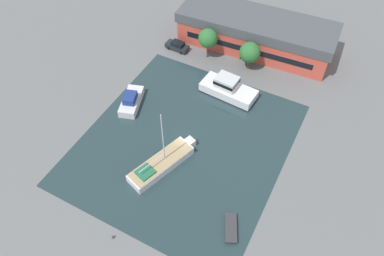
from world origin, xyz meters
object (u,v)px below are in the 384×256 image
object	(u,v)px
parked_car	(177,46)
sailboat_moored	(162,163)
warehouse_building	(256,33)
quay_tree_by_water	(208,38)
quay_tree_near_building	(250,52)
small_dinghy	(231,228)
motor_cruiser	(228,89)
cabin_boat	(131,101)

from	to	relation	value
parked_car	sailboat_moored	distance (m)	27.14
warehouse_building	quay_tree_by_water	distance (m)	9.67
quay_tree_near_building	small_dinghy	world-z (taller)	quay_tree_near_building
sailboat_moored	motor_cruiser	size ratio (longest dim) A/B	1.18
quay_tree_by_water	cabin_boat	bearing A→B (deg)	-108.31
quay_tree_near_building	small_dinghy	bearing A→B (deg)	-71.56
parked_car	small_dinghy	xyz separation A→B (m)	(24.10, -29.00, -0.56)
warehouse_building	sailboat_moored	distance (m)	32.49
warehouse_building	sailboat_moored	xyz separation A→B (m)	(-1.36, -32.37, -2.45)
quay_tree_near_building	cabin_boat	distance (m)	22.37
quay_tree_near_building	motor_cruiser	xyz separation A→B (m)	(-0.50, -7.82, -2.35)
cabin_boat	motor_cruiser	bearing A→B (deg)	18.51
quay_tree_near_building	quay_tree_by_water	xyz separation A→B (m)	(-7.96, -0.51, 0.59)
quay_tree_by_water	parked_car	xyz separation A→B (m)	(-6.08, -0.67, -3.36)
parked_car	cabin_boat	world-z (taller)	cabin_boat
sailboat_moored	motor_cruiser	distance (m)	18.18
parked_car	small_dinghy	size ratio (longest dim) A/B	1.05
parked_car	sailboat_moored	world-z (taller)	sailboat_moored
warehouse_building	sailboat_moored	world-z (taller)	sailboat_moored
small_dinghy	sailboat_moored	bearing A→B (deg)	-43.34
parked_car	warehouse_building	bearing A→B (deg)	-56.62
quay_tree_by_water	cabin_boat	xyz separation A→B (m)	(-5.64, -17.04, -3.31)
parked_car	motor_cruiser	distance (m)	15.10
small_dinghy	cabin_boat	xyz separation A→B (m)	(-23.66, 12.63, 0.61)
parked_car	small_dinghy	distance (m)	37.72
quay_tree_by_water	cabin_boat	world-z (taller)	quay_tree_by_water
quay_tree_near_building	motor_cruiser	distance (m)	8.18
quay_tree_by_water	sailboat_moored	size ratio (longest dim) A/B	0.52
sailboat_moored	small_dinghy	distance (m)	13.54
sailboat_moored	cabin_boat	distance (m)	13.66
warehouse_building	motor_cruiser	size ratio (longest dim) A/B	3.02
motor_cruiser	quay_tree_near_building	bearing A→B (deg)	0.66
cabin_boat	quay_tree_by_water	bearing A→B (deg)	53.62
quay_tree_near_building	small_dinghy	xyz separation A→B (m)	(10.06, -30.17, -3.33)
quay_tree_near_building	parked_car	world-z (taller)	quay_tree_near_building
motor_cruiser	cabin_boat	size ratio (longest dim) A/B	1.39
motor_cruiser	warehouse_building	bearing A→B (deg)	7.91
small_dinghy	quay_tree_near_building	bearing A→B (deg)	-96.27
sailboat_moored	cabin_boat	xyz separation A→B (m)	(-10.84, 8.30, 0.15)
warehouse_building	cabin_boat	world-z (taller)	warehouse_building
quay_tree_near_building	motor_cruiser	world-z (taller)	quay_tree_near_building
quay_tree_by_water	cabin_boat	distance (m)	18.25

